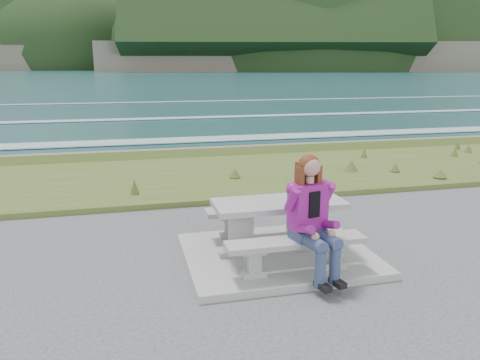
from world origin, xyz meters
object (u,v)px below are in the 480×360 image
Objects in this scene: picnic_table at (279,212)px; bench_landward at (296,247)px; bench_seaward at (264,213)px; seated_woman at (315,234)px.

picnic_table is 1.00× the size of bench_landward.
picnic_table is 0.74m from bench_landward.
bench_seaward is 1.57m from seated_woman.
seated_woman is at bearing -77.61° from picnic_table.
seated_woman is (0.18, -1.54, 0.21)m from bench_seaward.
seated_woman is at bearing -83.16° from bench_seaward.
bench_landward is 1.00× the size of bench_seaward.
bench_seaward is 1.18× the size of seated_woman.
picnic_table is at bearing 90.00° from bench_landward.
picnic_table is at bearing 89.71° from seated_woman.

